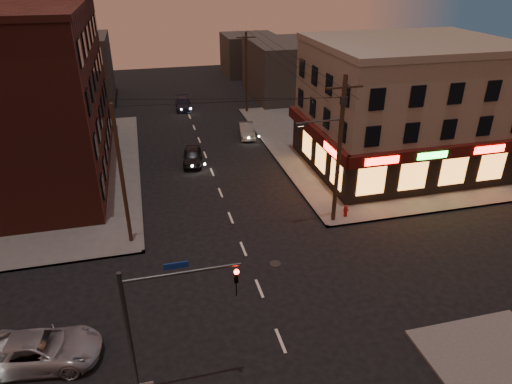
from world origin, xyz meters
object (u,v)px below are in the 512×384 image
object	(u,v)px
sedan_far	(183,104)
fire_hydrant	(346,210)
suv_cross	(39,350)
sedan_mid	(246,130)
sedan_near	(193,156)

from	to	relation	value
sedan_far	fire_hydrant	size ratio (longest dim) A/B	5.24
sedan_far	fire_hydrant	distance (m)	30.27
fire_hydrant	suv_cross	bearing A→B (deg)	-155.23
sedan_mid	fire_hydrant	bearing A→B (deg)	-73.45
sedan_far	suv_cross	bearing A→B (deg)	-102.71
sedan_mid	sedan_far	world-z (taller)	sedan_mid
sedan_near	fire_hydrant	world-z (taller)	sedan_near
sedan_near	sedan_mid	distance (m)	8.36
sedan_near	suv_cross	bearing A→B (deg)	-106.55
sedan_far	sedan_near	bearing A→B (deg)	-90.61
sedan_near	sedan_mid	xyz separation A→B (m)	(6.22, 5.59, -0.02)
sedan_near	sedan_far	xyz separation A→B (m)	(0.99, 16.87, -0.05)
sedan_mid	sedan_far	size ratio (longest dim) A/B	0.91
fire_hydrant	sedan_far	bearing A→B (deg)	105.64
suv_cross	sedan_near	world-z (taller)	suv_cross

